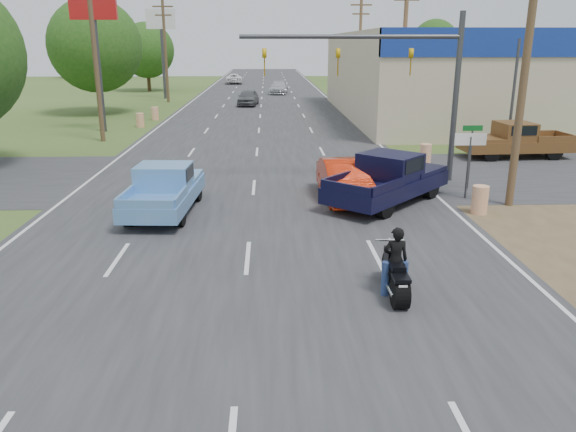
{
  "coord_description": "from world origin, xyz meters",
  "views": [
    {
      "loc": [
        0.59,
        -6.65,
        5.73
      ],
      "look_at": [
        1.12,
        7.73,
        1.3
      ],
      "focal_mm": 35.0,
      "sensor_mm": 36.0,
      "label": 1
    }
  ],
  "objects_px": {
    "blue_pickup": "(165,188)",
    "distant_car_grey": "(248,98)",
    "distant_car_white": "(234,79)",
    "navy_pickup": "(390,178)",
    "rider": "(395,264)",
    "red_convertible": "(345,181)",
    "motorcycle": "(395,276)",
    "brown_pickup": "(513,140)",
    "distant_car_silver": "(279,88)"
  },
  "relations": [
    {
      "from": "distant_car_silver",
      "to": "blue_pickup",
      "type": "bearing_deg",
      "value": -91.1
    },
    {
      "from": "motorcycle",
      "to": "distant_car_white",
      "type": "xyz_separation_m",
      "value": [
        -7.88,
        73.95,
        0.2
      ]
    },
    {
      "from": "rider",
      "to": "distant_car_white",
      "type": "bearing_deg",
      "value": -83.23
    },
    {
      "from": "distant_car_silver",
      "to": "brown_pickup",
      "type": "bearing_deg",
      "value": -69.14
    },
    {
      "from": "rider",
      "to": "distant_car_silver",
      "type": "bearing_deg",
      "value": -87.71
    },
    {
      "from": "navy_pickup",
      "to": "distant_car_grey",
      "type": "xyz_separation_m",
      "value": [
        -6.36,
        34.81,
        -0.19
      ]
    },
    {
      "from": "red_convertible",
      "to": "rider",
      "type": "bearing_deg",
      "value": -92.73
    },
    {
      "from": "motorcycle",
      "to": "navy_pickup",
      "type": "bearing_deg",
      "value": 79.74
    },
    {
      "from": "distant_car_grey",
      "to": "red_convertible",
      "type": "bearing_deg",
      "value": -76.88
    },
    {
      "from": "distant_car_grey",
      "to": "distant_car_silver",
      "type": "bearing_deg",
      "value": 81.57
    },
    {
      "from": "navy_pickup",
      "to": "motorcycle",
      "type": "bearing_deg",
      "value": -58.44
    },
    {
      "from": "rider",
      "to": "distant_car_white",
      "type": "xyz_separation_m",
      "value": [
        -7.88,
        73.89,
        -0.08
      ]
    },
    {
      "from": "distant_car_grey",
      "to": "distant_car_white",
      "type": "distance_m",
      "value": 31.13
    },
    {
      "from": "distant_car_grey",
      "to": "motorcycle",
      "type": "bearing_deg",
      "value": -78.37
    },
    {
      "from": "motorcycle",
      "to": "brown_pickup",
      "type": "xyz_separation_m",
      "value": [
        9.85,
        16.61,
        0.42
      ]
    },
    {
      "from": "brown_pickup",
      "to": "red_convertible",
      "type": "bearing_deg",
      "value": 125.5
    },
    {
      "from": "distant_car_white",
      "to": "distant_car_silver",
      "type": "bearing_deg",
      "value": 105.85
    },
    {
      "from": "blue_pickup",
      "to": "navy_pickup",
      "type": "distance_m",
      "value": 8.22
    },
    {
      "from": "rider",
      "to": "navy_pickup",
      "type": "relative_size",
      "value": 0.29
    },
    {
      "from": "brown_pickup",
      "to": "navy_pickup",
      "type": "bearing_deg",
      "value": 132.08
    },
    {
      "from": "red_convertible",
      "to": "rider",
      "type": "xyz_separation_m",
      "value": [
        0.05,
        -8.53,
        0.05
      ]
    },
    {
      "from": "red_convertible",
      "to": "distant_car_silver",
      "type": "distance_m",
      "value": 47.58
    },
    {
      "from": "motorcycle",
      "to": "distant_car_white",
      "type": "height_order",
      "value": "distant_car_white"
    },
    {
      "from": "brown_pickup",
      "to": "distant_car_grey",
      "type": "distance_m",
      "value": 30.16
    },
    {
      "from": "red_convertible",
      "to": "rider",
      "type": "height_order",
      "value": "rider"
    },
    {
      "from": "brown_pickup",
      "to": "distant_car_silver",
      "type": "xyz_separation_m",
      "value": [
        -11.42,
        39.55,
        -0.21
      ]
    },
    {
      "from": "distant_car_grey",
      "to": "distant_car_white",
      "type": "height_order",
      "value": "distant_car_grey"
    },
    {
      "from": "motorcycle",
      "to": "rider",
      "type": "xyz_separation_m",
      "value": [
        0.0,
        0.06,
        0.29
      ]
    },
    {
      "from": "blue_pickup",
      "to": "distant_car_grey",
      "type": "distance_m",
      "value": 35.76
    },
    {
      "from": "navy_pickup",
      "to": "distant_car_grey",
      "type": "relative_size",
      "value": 1.27
    },
    {
      "from": "red_convertible",
      "to": "distant_car_white",
      "type": "xyz_separation_m",
      "value": [
        -7.84,
        65.36,
        -0.03
      ]
    },
    {
      "from": "red_convertible",
      "to": "distant_car_white",
      "type": "distance_m",
      "value": 65.82
    },
    {
      "from": "motorcycle",
      "to": "rider",
      "type": "height_order",
      "value": "rider"
    },
    {
      "from": "rider",
      "to": "navy_pickup",
      "type": "distance_m",
      "value": 8.26
    },
    {
      "from": "blue_pickup",
      "to": "distant_car_white",
      "type": "bearing_deg",
      "value": 94.61
    },
    {
      "from": "blue_pickup",
      "to": "navy_pickup",
      "type": "xyz_separation_m",
      "value": [
        8.17,
        0.91,
        0.08
      ]
    },
    {
      "from": "navy_pickup",
      "to": "rider",
      "type": "bearing_deg",
      "value": -58.52
    },
    {
      "from": "distant_car_silver",
      "to": "distant_car_white",
      "type": "distance_m",
      "value": 18.88
    },
    {
      "from": "motorcycle",
      "to": "distant_car_grey",
      "type": "height_order",
      "value": "distant_car_grey"
    },
    {
      "from": "navy_pickup",
      "to": "distant_car_grey",
      "type": "height_order",
      "value": "navy_pickup"
    },
    {
      "from": "distant_car_white",
      "to": "red_convertible",
      "type": "bearing_deg",
      "value": 93.16
    },
    {
      "from": "brown_pickup",
      "to": "distant_car_grey",
      "type": "height_order",
      "value": "brown_pickup"
    },
    {
      "from": "motorcycle",
      "to": "distant_car_silver",
      "type": "height_order",
      "value": "distant_car_silver"
    },
    {
      "from": "red_convertible",
      "to": "motorcycle",
      "type": "height_order",
      "value": "red_convertible"
    },
    {
      "from": "blue_pickup",
      "to": "distant_car_grey",
      "type": "xyz_separation_m",
      "value": [
        1.8,
        35.72,
        -0.11
      ]
    },
    {
      "from": "red_convertible",
      "to": "rider",
      "type": "relative_size",
      "value": 2.83
    },
    {
      "from": "distant_car_white",
      "to": "motorcycle",
      "type": "bearing_deg",
      "value": 92.4
    },
    {
      "from": "motorcycle",
      "to": "distant_car_grey",
      "type": "bearing_deg",
      "value": 97.03
    },
    {
      "from": "rider",
      "to": "blue_pickup",
      "type": "relative_size",
      "value": 0.3
    },
    {
      "from": "red_convertible",
      "to": "distant_car_grey",
      "type": "relative_size",
      "value": 1.03
    }
  ]
}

